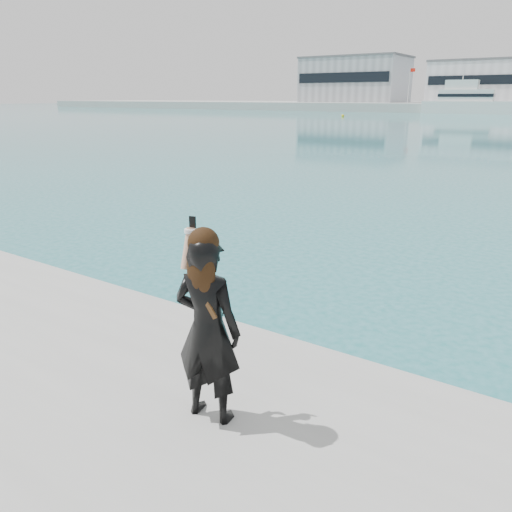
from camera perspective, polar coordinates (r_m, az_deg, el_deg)
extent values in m
plane|color=#186D6E|center=(5.37, 0.45, -21.65)|extent=(500.00, 500.00, 0.00)
cube|color=gray|center=(143.46, 11.21, 19.07)|extent=(26.00, 16.00, 11.00)
cube|color=black|center=(136.09, 9.79, 19.46)|extent=(24.70, 0.20, 2.42)
cube|color=#59595B|center=(143.74, 11.36, 21.35)|extent=(26.52, 16.32, 0.50)
cube|color=silver|center=(133.72, 24.89, 17.53)|extent=(24.00, 15.00, 9.00)
cube|color=black|center=(126.27, 24.28, 17.88)|extent=(22.80, 0.20, 1.98)
cube|color=#59595B|center=(133.91, 25.17, 19.54)|extent=(24.48, 15.30, 0.50)
cylinder|color=silver|center=(130.84, 17.07, 18.15)|extent=(0.16, 0.16, 8.00)
cube|color=red|center=(130.77, 17.48, 19.61)|extent=(1.20, 0.04, 0.80)
cube|color=white|center=(116.85, 23.29, 15.32)|extent=(19.31, 7.05, 2.52)
cube|color=white|center=(116.95, 22.91, 16.56)|extent=(10.87, 5.40, 2.31)
cube|color=white|center=(117.10, 22.51, 17.64)|extent=(6.61, 4.16, 1.89)
cube|color=black|center=(116.95, 22.91, 16.56)|extent=(11.09, 5.53, 0.63)
cylinder|color=silver|center=(117.16, 22.63, 18.60)|extent=(0.17, 0.17, 2.10)
sphere|color=yellow|center=(93.59, 9.89, 15.41)|extent=(0.50, 0.50, 0.50)
imported|color=black|center=(4.11, -5.54, -8.45)|extent=(0.63, 0.47, 1.60)
sphere|color=black|center=(3.83, -6.02, 1.50)|extent=(0.25, 0.25, 0.25)
ellipsoid|color=black|center=(3.85, -6.31, -1.58)|extent=(0.27, 0.14, 0.43)
cylinder|color=tan|center=(4.07, -7.76, 0.86)|extent=(0.10, 0.20, 0.35)
cylinder|color=white|center=(4.06, -7.53, 2.87)|extent=(0.10, 0.10, 0.03)
cube|color=black|center=(4.08, -7.26, 3.73)|extent=(0.06, 0.02, 0.12)
cube|color=#4C2D14|center=(3.90, -5.94, -4.81)|extent=(0.22, 0.05, 0.33)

